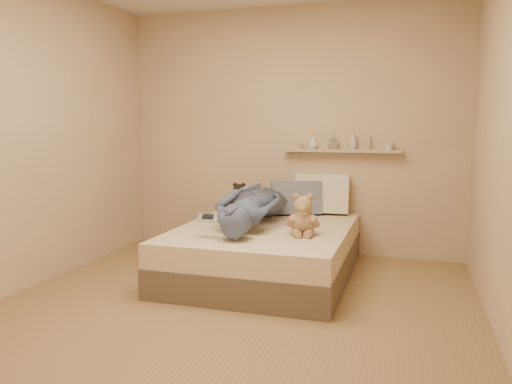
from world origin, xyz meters
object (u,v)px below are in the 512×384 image
(bed, at_px, (265,251))
(wall_shelf, at_px, (341,151))
(game_console, at_px, (208,218))
(pillow_cream, at_px, (322,194))
(pillow_grey, at_px, (296,198))
(teddy_bear, at_px, (303,218))
(person, at_px, (252,204))
(dark_plush, at_px, (239,199))

(bed, xyz_separation_m, wall_shelf, (0.55, 0.91, 0.88))
(bed, xyz_separation_m, game_console, (-0.31, -0.58, 0.39))
(pillow_cream, relative_size, pillow_grey, 1.10)
(teddy_bear, height_order, person, person)
(pillow_cream, xyz_separation_m, person, (-0.51, -0.78, -0.01))
(bed, bearing_deg, pillow_grey, 79.44)
(bed, height_order, teddy_bear, teddy_bear)
(pillow_cream, bearing_deg, bed, -114.02)
(pillow_cream, bearing_deg, dark_plush, -172.12)
(bed, height_order, wall_shelf, wall_shelf)
(dark_plush, distance_m, pillow_grey, 0.62)
(game_console, xyz_separation_m, person, (0.17, 0.64, 0.02))
(game_console, relative_size, pillow_cream, 0.34)
(person, height_order, wall_shelf, wall_shelf)
(pillow_cream, xyz_separation_m, wall_shelf, (0.18, 0.08, 0.45))
(pillow_cream, bearing_deg, teddy_bear, -88.45)
(teddy_bear, distance_m, pillow_grey, 0.98)
(bed, relative_size, dark_plush, 6.18)
(bed, bearing_deg, wall_shelf, 58.82)
(pillow_cream, bearing_deg, person, -123.22)
(game_console, relative_size, pillow_grey, 0.37)
(bed, bearing_deg, teddy_bear, -32.57)
(person, bearing_deg, pillow_grey, -117.12)
(dark_plush, height_order, wall_shelf, wall_shelf)
(pillow_grey, xyz_separation_m, wall_shelf, (0.42, 0.22, 0.48))
(bed, distance_m, dark_plush, 0.94)
(person, bearing_deg, wall_shelf, -133.16)
(game_console, height_order, wall_shelf, wall_shelf)
(teddy_bear, bearing_deg, bed, 147.43)
(bed, distance_m, teddy_bear, 0.60)
(teddy_bear, bearing_deg, person, 150.23)
(wall_shelf, bearing_deg, pillow_grey, -152.54)
(game_console, xyz_separation_m, dark_plush, (-0.18, 1.29, -0.03))
(dark_plush, distance_m, person, 0.75)
(game_console, distance_m, person, 0.66)
(pillow_cream, bearing_deg, game_console, -115.71)
(dark_plush, height_order, person, person)
(person, bearing_deg, teddy_bear, 145.90)
(dark_plush, relative_size, pillow_cream, 0.56)
(dark_plush, bearing_deg, bed, -55.17)
(bed, bearing_deg, dark_plush, 124.83)
(pillow_cream, distance_m, wall_shelf, 0.49)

